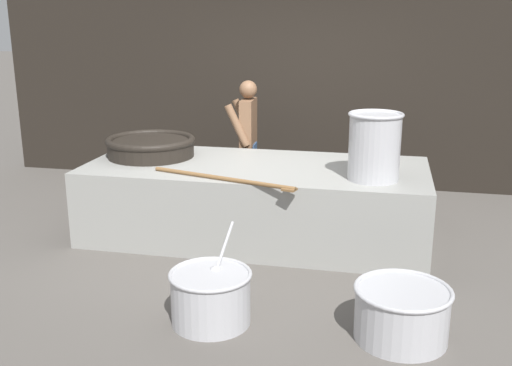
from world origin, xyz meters
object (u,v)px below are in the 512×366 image
giant_wok_near (151,146)px  stock_pot (375,145)px  prep_bowl_vegetables (211,295)px  prep_bowl_meat (402,311)px  cook (248,139)px

giant_wok_near → stock_pot: 2.47m
prep_bowl_vegetables → prep_bowl_meat: 1.42m
prep_bowl_meat → prep_bowl_vegetables: bearing=-177.6°
stock_pot → prep_bowl_meat: bearing=-79.6°
giant_wok_near → prep_bowl_meat: 3.41m
prep_bowl_vegetables → prep_bowl_meat: bearing=2.4°
cook → giant_wok_near: bearing=44.2°
prep_bowl_vegetables → stock_pot: bearing=54.3°
cook → prep_bowl_meat: 3.51m
cook → prep_bowl_vegetables: cook is taller
stock_pot → prep_bowl_vegetables: size_ratio=0.77×
stock_pot → cook: bearing=137.7°
stock_pot → prep_bowl_meat: size_ratio=0.90×
stock_pot → cook: 2.11m
giant_wok_near → stock_pot: size_ratio=1.53×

